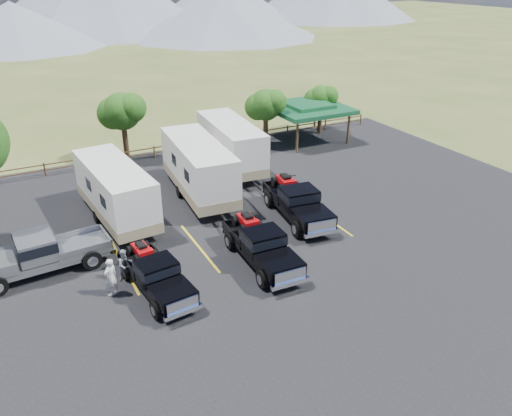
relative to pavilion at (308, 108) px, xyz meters
name	(u,v)px	position (x,y,z in m)	size (l,w,h in m)	color
ground	(268,276)	(-13.00, -17.00, -2.79)	(320.00, 320.00, 0.00)	#3F4D20
asphalt_lot	(241,247)	(-13.00, -14.00, -2.77)	(44.00, 34.00, 0.04)	black
stall_lines	(233,239)	(-13.00, -13.00, -2.74)	(12.12, 5.50, 0.01)	gold
tree_ne_a	(265,105)	(-4.03, 0.01, 0.69)	(3.11, 2.92, 4.76)	black
tree_ne_b	(321,99)	(1.98, 1.01, 0.34)	(2.77, 2.59, 4.27)	black
tree_north	(122,111)	(-15.03, 2.02, 1.05)	(3.46, 3.24, 5.25)	black
rail_fence	(179,147)	(-11.00, 1.50, -2.18)	(36.12, 0.12, 1.00)	brown
pavilion	(308,108)	(0.00, 0.00, 0.00)	(6.20, 6.20, 3.22)	brown
rig_left	(155,274)	(-18.14, -15.71, -1.86)	(2.43, 5.68, 1.84)	black
rig_center	(261,244)	(-12.72, -15.71, -1.77)	(2.33, 6.16, 2.03)	black
rig_right	(297,201)	(-8.54, -12.31, -1.71)	(2.89, 6.66, 2.16)	black
trailer_left	(115,192)	(-18.00, -7.79, -0.97)	(3.22, 9.80, 3.39)	silver
trailer_center	(199,169)	(-12.52, -6.82, -0.86)	(3.30, 10.42, 3.61)	silver
trailer_right	(231,145)	(-8.65, -3.34, -0.92)	(3.21, 10.07, 3.49)	silver
pickup_silver	(41,253)	(-22.57, -11.66, -1.71)	(6.79, 2.75, 1.99)	gray
person_a	(111,277)	(-20.03, -15.13, -1.82)	(0.68, 0.45, 1.86)	silver
person_b	(125,264)	(-19.14, -14.15, -1.96)	(0.77, 0.60, 1.57)	gray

